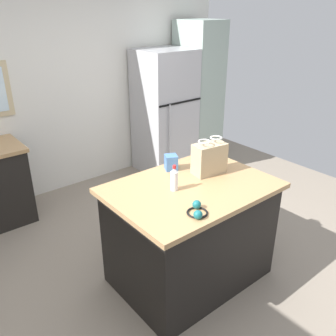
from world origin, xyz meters
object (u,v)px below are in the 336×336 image
object	(u,v)px
tall_cabinet	(198,94)
bottle	(174,179)
refrigerator	(165,112)
small_box	(171,162)
kitchen_island	(190,233)
ear_defenders	(197,211)
shopping_bag	(209,158)

from	to	relation	value
tall_cabinet	bottle	bearing A→B (deg)	-137.13
refrigerator	tall_cabinet	distance (m)	0.66
small_box	bottle	xyz separation A→B (m)	(-0.22, -0.31, 0.03)
kitchen_island	ear_defenders	world-z (taller)	ear_defenders
kitchen_island	small_box	world-z (taller)	small_box
kitchen_island	refrigerator	world-z (taller)	refrigerator
kitchen_island	small_box	distance (m)	0.63
shopping_bag	kitchen_island	bearing A→B (deg)	-162.81
refrigerator	ear_defenders	size ratio (longest dim) A/B	8.10
kitchen_island	ear_defenders	distance (m)	0.64
tall_cabinet	shopping_bag	size ratio (longest dim) A/B	6.60
small_box	bottle	size ratio (longest dim) A/B	0.64
refrigerator	shopping_bag	size ratio (longest dim) A/B	5.49
shopping_bag	bottle	world-z (taller)	shopping_bag
ear_defenders	small_box	bearing A→B (deg)	64.44
kitchen_island	tall_cabinet	world-z (taller)	tall_cabinet
shopping_bag	refrigerator	bearing A→B (deg)	61.45
tall_cabinet	small_box	bearing A→B (deg)	-138.85
refrigerator	small_box	world-z (taller)	refrigerator
small_box	bottle	bearing A→B (deg)	-125.88
bottle	shopping_bag	bearing A→B (deg)	6.72
refrigerator	ear_defenders	world-z (taller)	refrigerator
refrigerator	kitchen_island	bearing A→B (deg)	-123.43
tall_cabinet	ear_defenders	xyz separation A→B (m)	(-2.21, -2.33, -0.09)
kitchen_island	bottle	xyz separation A→B (m)	(-0.15, 0.04, 0.55)
shopping_bag	ear_defenders	bearing A→B (deg)	-141.61
shopping_bag	small_box	distance (m)	0.34
refrigerator	small_box	xyz separation A→B (m)	(-1.24, -1.64, 0.13)
small_box	ear_defenders	size ratio (longest dim) A/B	0.63
small_box	kitchen_island	bearing A→B (deg)	-101.73
shopping_bag	bottle	xyz separation A→B (m)	(-0.43, -0.05, -0.04)
kitchen_island	bottle	world-z (taller)	bottle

